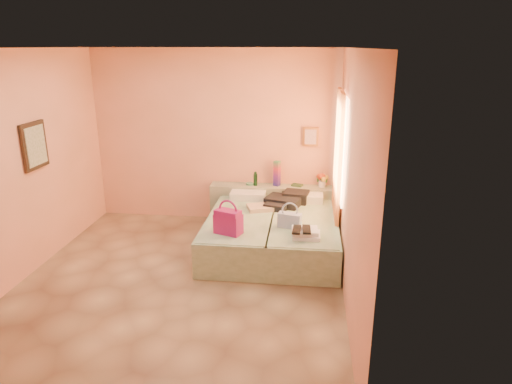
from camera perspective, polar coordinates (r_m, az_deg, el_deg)
ground at (r=5.91m, az=-9.27°, el=-10.93°), size 4.50×4.50×0.00m
room_walls at (r=5.78m, az=-6.65°, el=7.41°), size 4.02×4.51×2.81m
headboard_ledge at (r=7.52m, az=2.13°, el=-1.59°), size 2.05×0.30×0.65m
bed_left at (r=6.61m, az=-1.88°, el=-5.08°), size 0.90×2.00×0.50m
bed_right at (r=6.55m, az=5.97°, el=-5.42°), size 0.90×2.00×0.50m
water_bottle at (r=7.40m, az=-0.07°, el=1.64°), size 0.07×0.07×0.22m
rainbow_box at (r=7.38m, az=2.63°, el=2.33°), size 0.12×0.12×0.41m
small_dish at (r=7.47m, az=-0.78°, el=1.03°), size 0.13×0.13×0.03m
green_book at (r=7.43m, az=5.16°, el=0.86°), size 0.20×0.17×0.03m
flower_vase at (r=7.39m, az=8.28°, el=1.62°), size 0.26×0.26×0.27m
magenta_handbag at (r=5.90m, az=-3.49°, el=-3.70°), size 0.39×0.30×0.32m
khaki_garment at (r=6.77m, az=0.53°, el=-1.96°), size 0.44×0.40×0.06m
clothes_pile at (r=6.95m, az=3.83°, el=-1.01°), size 0.64×0.64×0.17m
blue_handbag at (r=6.12m, az=4.22°, el=-3.54°), size 0.33×0.20×0.20m
towel_stack at (r=5.85m, az=6.31°, el=-5.15°), size 0.35×0.30×0.10m
sandal_pair at (r=5.78m, az=5.72°, el=-4.73°), size 0.21×0.28×0.03m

